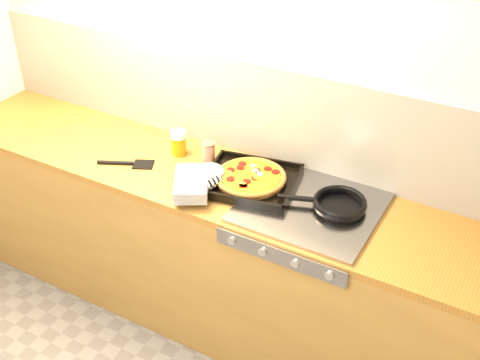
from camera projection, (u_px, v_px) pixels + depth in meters
The scene contains 9 objects.
room_shell at pixel (253, 110), 2.94m from camera, with size 3.20×3.20×3.20m.
counter_run at pixel (225, 253), 3.12m from camera, with size 3.20×0.62×0.90m.
stovetop at pixel (310, 207), 2.68m from camera, with size 0.60×0.56×0.02m, color gray.
pizza_on_tray at pixel (235, 179), 2.80m from camera, with size 0.58×0.57×0.07m.
frying_pan at pixel (339, 204), 2.65m from camera, with size 0.42×0.31×0.04m.
tomato_can at pixel (208, 152), 3.00m from camera, with size 0.08×0.08×0.10m.
juice_glass at pixel (179, 143), 3.04m from camera, with size 0.10×0.10×0.13m.
wooden_spoon at pixel (253, 167), 2.95m from camera, with size 0.30×0.04×0.02m.
black_spatula at pixel (127, 163), 2.99m from camera, with size 0.28×0.17×0.02m.
Camera 1 is at (1.24, -0.94, 2.49)m, focal length 45.00 mm.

